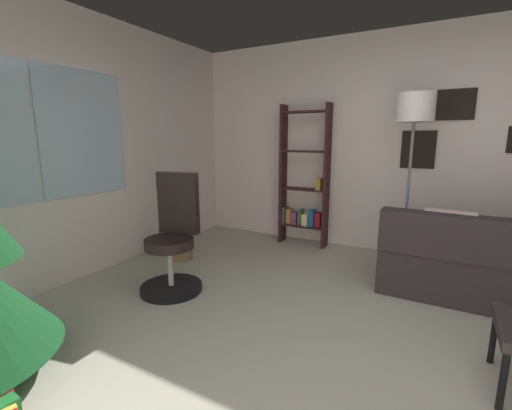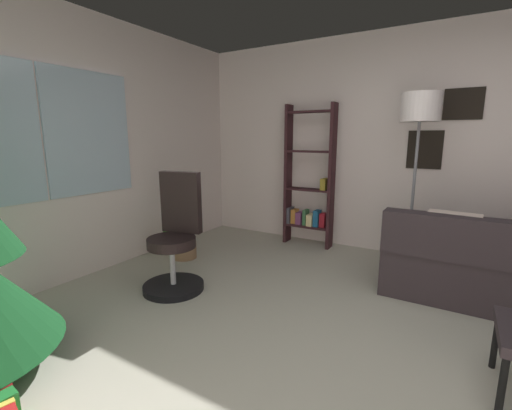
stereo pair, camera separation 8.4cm
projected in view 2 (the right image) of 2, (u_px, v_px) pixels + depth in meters
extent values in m
cube|color=#B6B39F|center=(404.00, 381.00, 2.09)|extent=(4.63, 6.13, 0.10)
cube|color=silver|center=(76.00, 147.00, 3.39)|extent=(4.63, 0.10, 2.62)
cube|color=silver|center=(89.00, 134.00, 3.43)|extent=(0.90, 0.03, 1.20)
cube|color=silver|center=(446.00, 146.00, 3.82)|extent=(0.10, 6.13, 2.62)
cube|color=black|center=(425.00, 150.00, 3.88)|extent=(0.02, 0.36, 0.43)
cube|color=black|center=(463.00, 104.00, 3.63)|extent=(0.02, 0.37, 0.33)
cube|color=#2F2629|center=(511.00, 281.00, 2.91)|extent=(0.84, 2.01, 0.42)
cube|color=#2F2629|center=(398.00, 231.00, 3.32)|extent=(0.81, 0.15, 0.20)
cube|color=beige|center=(452.00, 236.00, 2.90)|extent=(0.17, 0.41, 0.40)
cylinder|color=black|center=(502.00, 387.00, 1.73)|extent=(0.04, 0.04, 0.34)
cylinder|color=black|center=(495.00, 342.00, 2.10)|extent=(0.04, 0.04, 0.34)
cylinder|color=black|center=(174.00, 287.00, 3.22)|extent=(0.56, 0.56, 0.06)
cylinder|color=#B2B2B7|center=(173.00, 263.00, 3.17)|extent=(0.05, 0.05, 0.40)
cylinder|color=black|center=(172.00, 242.00, 3.13)|extent=(0.44, 0.44, 0.09)
cube|color=black|center=(181.00, 202.00, 3.25)|extent=(0.16, 0.41, 0.58)
cube|color=#33191D|center=(332.00, 178.00, 4.28)|extent=(0.18, 0.04, 1.82)
cube|color=#33191D|center=(288.00, 175.00, 4.58)|extent=(0.18, 0.04, 1.82)
cube|color=#33191D|center=(308.00, 226.00, 4.55)|extent=(0.18, 0.56, 0.02)
cube|color=#33191D|center=(309.00, 190.00, 4.46)|extent=(0.18, 0.56, 0.02)
cube|color=#33191D|center=(310.00, 151.00, 4.36)|extent=(0.18, 0.56, 0.02)
cube|color=#33191D|center=(311.00, 112.00, 4.27)|extent=(0.18, 0.56, 0.02)
cube|color=maroon|center=(323.00, 220.00, 4.45)|extent=(0.13, 0.07, 0.18)
cube|color=#1A5381|center=(317.00, 218.00, 4.48)|extent=(0.15, 0.07, 0.21)
cube|color=beige|center=(311.00, 220.00, 4.53)|extent=(0.16, 0.08, 0.15)
cube|color=#36663E|center=(306.00, 217.00, 4.57)|extent=(0.14, 0.04, 0.20)
cube|color=#763A65|center=(300.00, 218.00, 4.61)|extent=(0.15, 0.08, 0.16)
cube|color=#C07A31|center=(295.00, 216.00, 4.65)|extent=(0.13, 0.07, 0.19)
cube|color=#41414B|center=(290.00, 215.00, 4.67)|extent=(0.16, 0.04, 0.21)
cube|color=olive|center=(324.00, 184.00, 4.35)|extent=(0.16, 0.07, 0.14)
cylinder|color=slate|center=(406.00, 268.00, 3.72)|extent=(0.28, 0.28, 0.03)
cylinder|color=slate|center=(413.00, 197.00, 3.57)|extent=(0.03, 0.03, 1.53)
cylinder|color=white|center=(421.00, 107.00, 3.40)|extent=(0.38, 0.38, 0.28)
cylinder|color=#8A6648|center=(184.00, 250.00, 4.06)|extent=(0.28, 0.28, 0.19)
ellipsoid|color=#386827|center=(168.00, 226.00, 3.96)|extent=(0.24, 0.17, 0.43)
ellipsoid|color=#386827|center=(186.00, 225.00, 4.12)|extent=(0.22, 0.14, 0.38)
ellipsoid|color=#386827|center=(173.00, 223.00, 4.06)|extent=(0.18, 0.18, 0.46)
ellipsoid|color=#386827|center=(176.00, 228.00, 4.08)|extent=(0.16, 0.18, 0.34)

